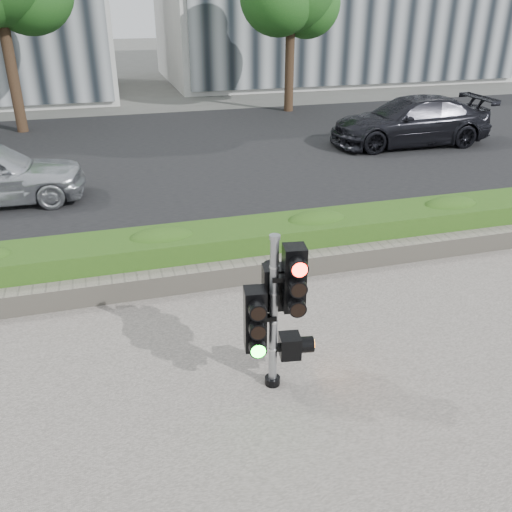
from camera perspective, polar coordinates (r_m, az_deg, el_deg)
name	(u,v)px	position (r m, az deg, el deg)	size (l,w,h in m)	color
ground	(281,348)	(7.30, 2.61, -9.66)	(120.00, 120.00, 0.00)	#51514C
sidewalk	(366,499)	(5.60, 11.49, -23.74)	(16.00, 11.00, 0.03)	#9E9389
road	(173,155)	(16.30, -8.77, 10.41)	(60.00, 13.00, 0.02)	black
curb	(226,248)	(9.91, -3.15, 0.81)	(60.00, 0.25, 0.12)	gray
stone_wall	(244,272)	(8.76, -1.30, -1.67)	(12.00, 0.32, 0.34)	gray
hedge	(234,246)	(9.25, -2.35, 1.05)	(12.00, 1.00, 0.68)	#588729
traffic_signal	(276,305)	(6.08, 2.07, -5.19)	(0.69, 0.54, 1.94)	black
car_dark	(410,121)	(17.85, 15.90, 13.49)	(2.02, 4.97, 1.44)	black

